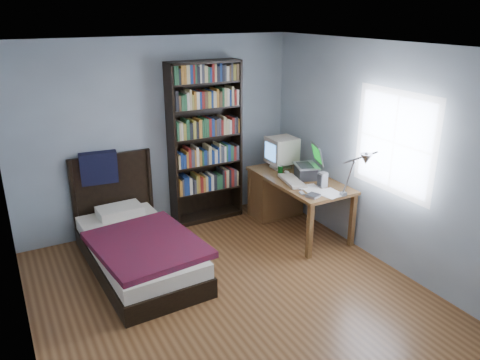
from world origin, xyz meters
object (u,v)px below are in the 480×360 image
at_px(speaker, 323,180).
at_px(crt_monitor, 281,151).
at_px(keyboard, 292,181).
at_px(soda_can, 280,170).
at_px(desk_lamp, 363,163).
at_px(laptop, 307,169).
at_px(bed, 136,245).
at_px(bookshelf, 205,143).
at_px(desk, 281,191).

bearing_deg(speaker, crt_monitor, 90.30).
distance_m(keyboard, soda_can, 0.32).
distance_m(desk_lamp, speaker, 0.89).
height_order(laptop, bed, bed).
height_order(speaker, bed, bed).
bearing_deg(desk_lamp, keyboard, 97.45).
xyz_separation_m(laptop, speaker, (-0.02, -0.35, -0.03)).
bearing_deg(bookshelf, keyboard, -52.83).
bearing_deg(bed, laptop, -3.63).
relative_size(laptop, bed, 0.22).
relative_size(desk_lamp, bed, 0.33).
xyz_separation_m(speaker, bed, (-2.25, 0.50, -0.57)).
bearing_deg(bookshelf, bed, -147.67).
height_order(soda_can, bed, bed).
bearing_deg(keyboard, laptop, 21.76).
height_order(laptop, desk_lamp, desk_lamp).
xyz_separation_m(keyboard, bookshelf, (-0.75, 0.99, 0.35)).
relative_size(crt_monitor, speaker, 2.33).
xyz_separation_m(crt_monitor, speaker, (0.04, -0.87, -0.15)).
bearing_deg(bookshelf, desk_lamp, -66.62).
distance_m(keyboard, bed, 2.08).
bearing_deg(soda_can, speaker, -71.57).
xyz_separation_m(crt_monitor, bookshelf, (-0.95, 0.43, 0.12)).
bearing_deg(desk_lamp, laptop, 83.80).
distance_m(desk, desk_lamp, 1.78).
height_order(desk_lamp, speaker, desk_lamp).
xyz_separation_m(crt_monitor, keyboard, (-0.20, -0.56, -0.23)).
height_order(desk, speaker, speaker).
relative_size(laptop, keyboard, 0.88).
distance_m(soda_can, bookshelf, 1.07).
bearing_deg(keyboard, speaker, -40.23).
bearing_deg(desk, desk_lamp, -90.80).
height_order(desk, keyboard, keyboard).
bearing_deg(soda_can, laptop, -50.00).
distance_m(soda_can, bed, 2.12).
height_order(desk_lamp, soda_can, desk_lamp).
bearing_deg(desk, bookshelf, 151.25).
relative_size(speaker, bed, 0.09).
bearing_deg(bookshelf, speaker, -52.67).
relative_size(crt_monitor, bookshelf, 0.20).
height_order(crt_monitor, laptop, crt_monitor).
height_order(desk_lamp, bed, desk_lamp).
height_order(laptop, soda_can, laptop).
height_order(keyboard, bed, bed).
relative_size(desk, laptop, 3.34).
bearing_deg(keyboard, bookshelf, 139.12).
bearing_deg(bookshelf, laptop, -43.05).
bearing_deg(laptop, crt_monitor, 97.12).
bearing_deg(crt_monitor, desk, -115.41).
xyz_separation_m(desk_lamp, speaker, (0.10, 0.76, -0.45)).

